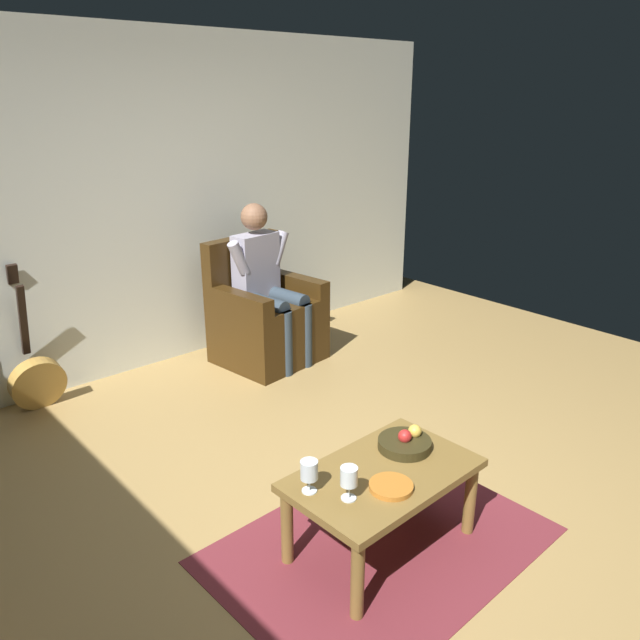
% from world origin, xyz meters
% --- Properties ---
extents(ground_plane, '(7.19, 7.19, 0.00)m').
position_xyz_m(ground_plane, '(0.00, 0.00, 0.00)').
color(ground_plane, '#9E7F49').
extents(wall_back, '(6.39, 0.06, 2.62)m').
position_xyz_m(wall_back, '(0.00, -2.66, 1.31)').
color(wall_back, silver).
rests_on(wall_back, ground).
extents(rug, '(1.65, 1.20, 0.01)m').
position_xyz_m(rug, '(0.17, 0.19, 0.00)').
color(rug, maroon).
rests_on(rug, ground).
extents(armchair, '(0.84, 0.79, 1.02)m').
position_xyz_m(armchair, '(-0.82, -2.08, 0.36)').
color(armchair, '#37230D').
rests_on(armchair, ground).
extents(person_seated, '(0.65, 0.63, 1.32)m').
position_xyz_m(person_seated, '(-0.83, -2.05, 0.72)').
color(person_seated, '#9A96A9').
rests_on(person_seated, ground).
extents(coffee_table, '(0.94, 0.59, 0.44)m').
position_xyz_m(coffee_table, '(0.17, 0.19, 0.37)').
color(coffee_table, brown).
rests_on(coffee_table, ground).
extents(guitar, '(0.38, 0.28, 1.04)m').
position_xyz_m(guitar, '(0.93, -2.46, 0.23)').
color(guitar, '#AD8139').
rests_on(guitar, ground).
extents(wine_glass_near, '(0.08, 0.08, 0.16)m').
position_xyz_m(wine_glass_near, '(0.44, 0.23, 0.55)').
color(wine_glass_near, silver).
rests_on(wine_glass_near, coffee_table).
extents(wine_glass_far, '(0.08, 0.08, 0.16)m').
position_xyz_m(wine_glass_far, '(0.54, 0.07, 0.54)').
color(wine_glass_far, silver).
rests_on(wine_glass_far, coffee_table).
extents(fruit_bowl, '(0.27, 0.27, 0.11)m').
position_xyz_m(fruit_bowl, '(-0.07, 0.12, 0.47)').
color(fruit_bowl, '#302913').
rests_on(fruit_bowl, coffee_table).
extents(decorative_dish, '(0.21, 0.21, 0.02)m').
position_xyz_m(decorative_dish, '(0.24, 0.31, 0.45)').
color(decorative_dish, '#B56B25').
rests_on(decorative_dish, coffee_table).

